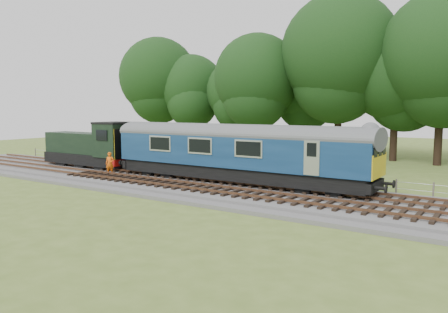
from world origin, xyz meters
The scene contains 9 objects.
ground centered at (0.00, 0.00, 0.00)m, with size 120.00×120.00×0.00m, color #516726.
ballast centered at (0.00, 0.00, 0.17)m, with size 70.00×7.00×0.35m, color #4C4C4F.
track_north centered at (0.00, 1.40, 0.42)m, with size 67.20×2.40×0.21m.
track_south centered at (0.00, -1.60, 0.42)m, with size 67.20×2.40×0.21m.
fence centered at (0.00, 4.50, 0.00)m, with size 64.00×0.12×1.00m, color #6B6054, non-canonical shape.
tree_line centered at (0.00, 22.00, 0.00)m, with size 70.00×8.00×18.00m, color black, non-canonical shape.
dmu_railcar centered at (-5.26, 1.40, 2.61)m, with size 18.05×2.86×3.88m.
shunter_loco centered at (-19.19, 1.40, 1.97)m, with size 8.92×2.60×3.38m.
worker centered at (-14.61, -0.82, 1.17)m, with size 0.60×0.39×1.65m, color #FB630D.
Camera 1 is at (9.66, -22.23, 5.14)m, focal length 35.00 mm.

